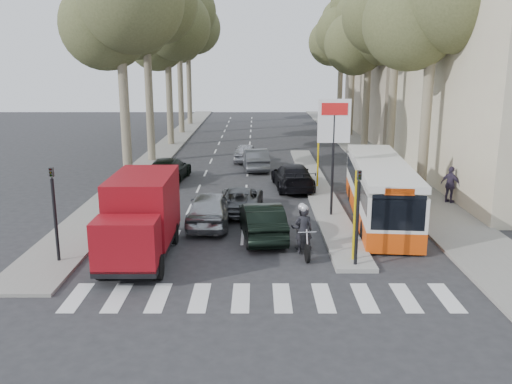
{
  "coord_description": "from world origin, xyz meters",
  "views": [
    {
      "loc": [
        -0.32,
        -19.81,
        7.27
      ],
      "look_at": [
        -0.33,
        3.58,
        1.6
      ],
      "focal_mm": 38.0,
      "sensor_mm": 36.0,
      "label": 1
    }
  ],
  "objects_px": {
    "red_truck": "(141,216)",
    "city_bus": "(380,189)",
    "motorcycle": "(303,230)",
    "dark_hatchback": "(262,220)",
    "silver_hatchback": "(210,208)"
  },
  "relations": [
    {
      "from": "silver_hatchback",
      "to": "motorcycle",
      "type": "height_order",
      "value": "motorcycle"
    },
    {
      "from": "silver_hatchback",
      "to": "city_bus",
      "type": "distance_m",
      "value": 8.0
    },
    {
      "from": "silver_hatchback",
      "to": "dark_hatchback",
      "type": "relative_size",
      "value": 1.01
    },
    {
      "from": "dark_hatchback",
      "to": "silver_hatchback",
      "type": "bearing_deg",
      "value": -43.73
    },
    {
      "from": "city_bus",
      "to": "motorcycle",
      "type": "height_order",
      "value": "city_bus"
    },
    {
      "from": "silver_hatchback",
      "to": "red_truck",
      "type": "height_order",
      "value": "red_truck"
    },
    {
      "from": "motorcycle",
      "to": "city_bus",
      "type": "bearing_deg",
      "value": 44.58
    },
    {
      "from": "city_bus",
      "to": "motorcycle",
      "type": "relative_size",
      "value": 4.52
    },
    {
      "from": "city_bus",
      "to": "motorcycle",
      "type": "distance_m",
      "value": 6.21
    },
    {
      "from": "silver_hatchback",
      "to": "city_bus",
      "type": "relative_size",
      "value": 0.44
    },
    {
      "from": "red_truck",
      "to": "motorcycle",
      "type": "relative_size",
      "value": 2.46
    },
    {
      "from": "red_truck",
      "to": "city_bus",
      "type": "relative_size",
      "value": 0.55
    },
    {
      "from": "silver_hatchback",
      "to": "city_bus",
      "type": "xyz_separation_m",
      "value": [
        7.89,
        1.1,
        0.66
      ]
    },
    {
      "from": "dark_hatchback",
      "to": "motorcycle",
      "type": "xyz_separation_m",
      "value": [
        1.56,
        -1.86,
        0.15
      ]
    },
    {
      "from": "city_bus",
      "to": "dark_hatchback",
      "type": "bearing_deg",
      "value": -147.65
    }
  ]
}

